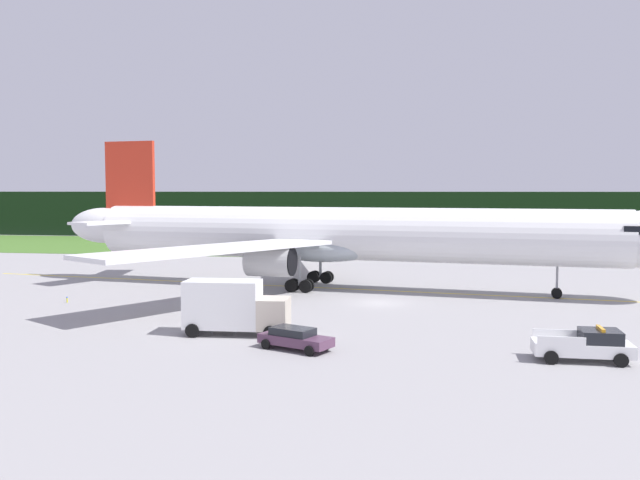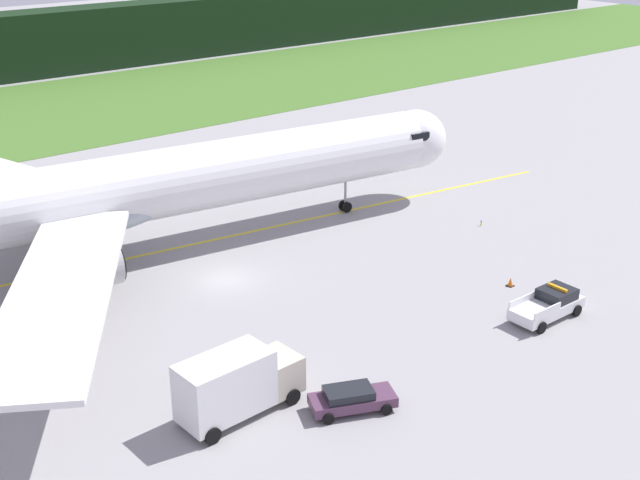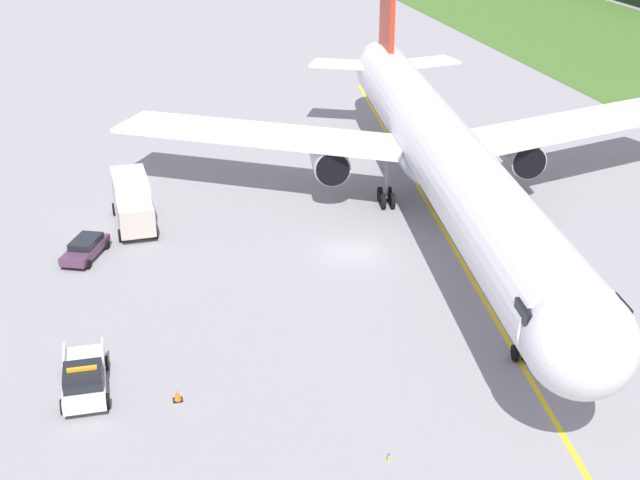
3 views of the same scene
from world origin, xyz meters
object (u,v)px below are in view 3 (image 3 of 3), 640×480
Objects in this scene: ops_pickup_truck at (84,377)px; apron_cone at (177,395)px; airliner at (440,151)px; catering_truck at (132,201)px; staff_car at (85,248)px.

ops_pickup_truck is 8.60× the size of apron_cone.
apron_cone is at bearing 68.52° from ops_pickup_truck.
airliner is 97.94× the size of apron_cone.
airliner reaches higher than ops_pickup_truck.
catering_truck reaches higher than staff_car.
airliner is 28.66m from apron_cone.
ops_pickup_truck is 0.76× the size of catering_truck.
catering_truck is (-21.22, 3.37, 0.96)m from ops_pickup_truck.
airliner reaches higher than staff_car.
apron_cone is at bearing 13.73° from staff_car.
catering_truck reaches higher than ops_pickup_truck.
ops_pickup_truck is 1.10× the size of staff_car.
ops_pickup_truck is (17.47, -25.13, -4.25)m from airliner.
catering_truck reaches higher than apron_cone.
staff_car is 18.67m from apron_cone.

